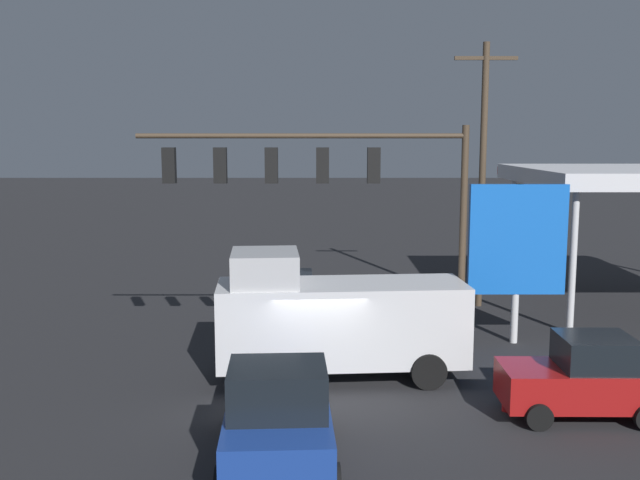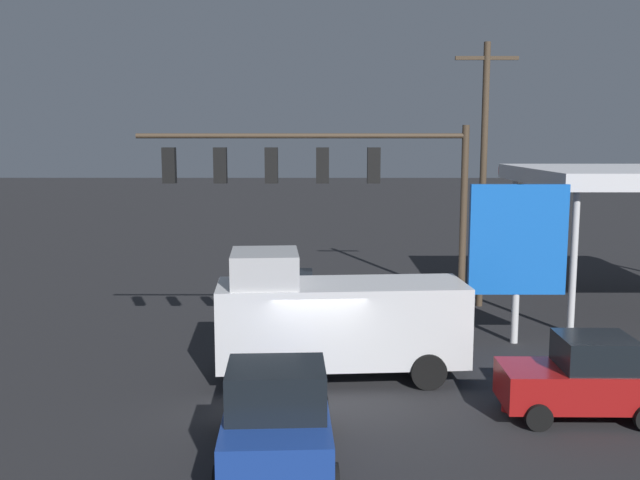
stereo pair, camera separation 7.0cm
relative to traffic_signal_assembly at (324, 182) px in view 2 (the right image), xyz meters
name	(u,v)px [view 2 (the right image)]	position (x,y,z in m)	size (l,w,h in m)	color
ground_plane	(320,388)	(0.12, 1.81, -5.40)	(200.00, 200.00, 0.00)	#262628
traffic_signal_assembly	(324,182)	(0.00, 0.00, 0.00)	(9.30, 0.43, 6.98)	#473828
utility_pole	(483,170)	(-6.19, -7.63, -0.01)	(2.40, 0.26, 10.22)	#473828
price_sign	(518,242)	(-6.21, -2.48, -2.08)	(3.12, 0.27, 5.17)	silver
pickup_parked	(277,416)	(0.96, 6.47, -4.29)	(2.47, 5.29, 2.40)	navy
sedan_far	(289,300)	(1.23, -4.43, -4.45)	(2.13, 4.43, 1.93)	silver
hatchback_crossing	(584,378)	(-6.21, 3.70, -4.46)	(3.82, 2.00, 1.97)	maroon
delivery_truck	(335,318)	(-0.29, 0.91, -3.71)	(6.95, 2.96, 3.58)	silver
fire_hydrant	(507,394)	(-4.45, 3.41, -4.97)	(0.24, 0.24, 0.88)	red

